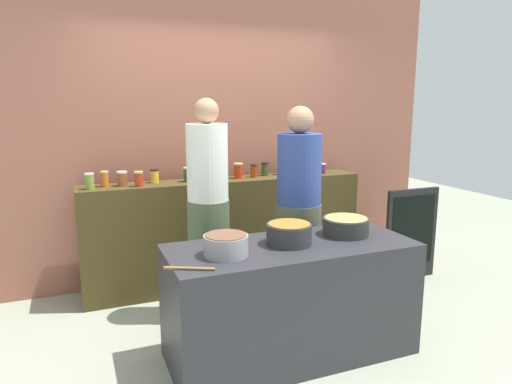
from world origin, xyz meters
The scene contains 25 objects.
ground centered at (0.00, 0.00, 0.00)m, with size 12.00×12.00×0.00m, color #999F89.
storefront_wall centered at (0.00, 1.45, 1.50)m, with size 4.80×0.12×3.00m, color #9D5B49.
display_shelf centered at (0.00, 1.10, 0.52)m, with size 2.70×0.36×1.04m, color #423619.
prep_table centered at (0.00, -0.30, 0.40)m, with size 1.70×0.70×0.80m, color #2C2C31.
preserve_jar_0 centered at (-1.22, 1.04, 1.11)m, with size 0.08×0.08×0.14m.
preserve_jar_1 centered at (-1.09, 1.13, 1.10)m, with size 0.07×0.07×0.13m.
preserve_jar_2 centered at (-0.95, 1.10, 1.10)m, with size 0.09×0.09×0.13m.
preserve_jar_3 centered at (-0.82, 1.03, 1.10)m, with size 0.08×0.08×0.13m.
preserve_jar_4 centered at (-0.66, 1.17, 1.10)m, with size 0.08×0.08×0.12m.
preserve_jar_5 centered at (-0.37, 1.10, 1.10)m, with size 0.09×0.09×0.13m.
preserve_jar_6 centered at (-0.25, 1.07, 1.09)m, with size 0.07×0.07×0.11m.
preserve_jar_7 centered at (-0.10, 1.11, 1.10)m, with size 0.08×0.08×0.13m.
preserve_jar_8 centered at (0.12, 1.11, 1.11)m, with size 0.09×0.09×0.15m.
preserve_jar_9 centered at (0.29, 1.12, 1.10)m, with size 0.07×0.07×0.12m.
preserve_jar_10 centered at (0.42, 1.17, 1.10)m, with size 0.07×0.07×0.13m.
preserve_jar_11 centered at (0.61, 1.16, 1.11)m, with size 0.08×0.08×0.14m.
preserve_jar_12 centered at (0.74, 1.15, 1.09)m, with size 0.08×0.08×0.11m.
preserve_jar_13 centered at (1.02, 1.07, 1.09)m, with size 0.08×0.08×0.11m.
cooking_pot_left centered at (-0.48, -0.35, 0.87)m, with size 0.28×0.28×0.14m.
cooking_pot_center centered at (-0.01, -0.28, 0.88)m, with size 0.31×0.31×0.15m.
cooking_pot_right centered at (0.47, -0.24, 0.87)m, with size 0.33×0.33×0.13m.
wooden_spoon centered at (-0.76, -0.51, 0.81)m, with size 0.02×0.02×0.30m, color #9E703D.
cook_with_tongs centered at (-0.36, 0.49, 0.82)m, with size 0.34×0.34×1.79m.
cook_in_cap centered at (0.36, 0.30, 0.78)m, with size 0.37×0.37×1.73m.
chalkboard_sign centered at (1.74, 0.53, 0.47)m, with size 0.59×0.05×0.92m.
Camera 1 is at (-1.35, -2.99, 1.76)m, focal length 32.33 mm.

